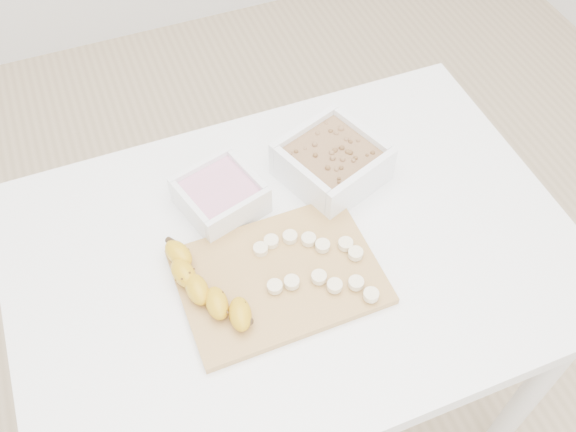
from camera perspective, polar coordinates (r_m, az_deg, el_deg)
name	(u,v)px	position (r m, az deg, el deg)	size (l,w,h in m)	color
ground	(292,405)	(1.81, 0.36, -16.45)	(3.50, 3.50, 0.00)	#C6AD89
table	(294,277)	(1.22, 0.52, -5.47)	(1.00, 0.70, 0.75)	white
bowl_yogurt	(220,195)	(1.18, -6.05, 1.86)	(0.17, 0.17, 0.06)	white
bowl_granola	(332,162)	(1.22, 3.92, 4.85)	(0.22, 0.22, 0.08)	white
cutting_board	(279,277)	(1.10, -0.82, -5.41)	(0.34, 0.24, 0.01)	#B08449
banana	(207,287)	(1.07, -7.22, -6.31)	(0.06, 0.21, 0.04)	#C59212
banana_slices	(315,263)	(1.10, 2.43, -4.15)	(0.18, 0.19, 0.02)	beige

